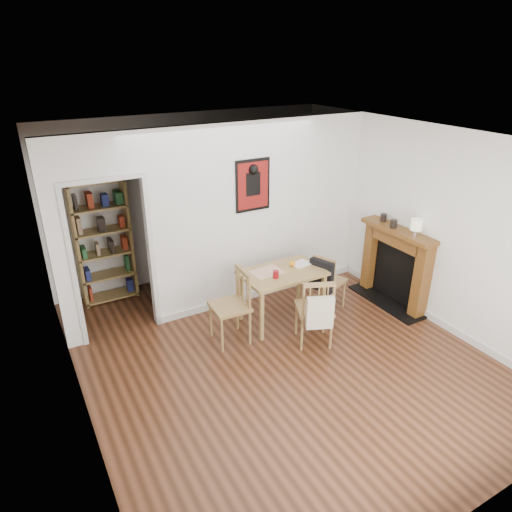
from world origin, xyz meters
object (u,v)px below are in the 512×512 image
chair_front (314,309)px  orange_fruit (292,264)px  bookshelf (103,242)px  fireplace (396,263)px  red_glass (276,274)px  ceramic_jar_b (384,218)px  dining_table (282,278)px  mantel_lamp (416,226)px  chair_right (328,281)px  chair_left (230,307)px  notebook (301,264)px  ceramic_jar_a (394,224)px

chair_front → orange_fruit: chair_front is taller
chair_front → bookshelf: size_ratio=0.51×
fireplace → red_glass: fireplace is taller
fireplace → ceramic_jar_b: bearing=92.6°
dining_table → mantel_lamp: bearing=-22.0°
mantel_lamp → bookshelf: bearing=145.5°
dining_table → chair_right: size_ratio=1.27×
chair_front → fireplace: size_ratio=0.76×
chair_right → chair_front: size_ratio=0.91×
dining_table → fireplace: bearing=-12.2°
chair_left → chair_front: bearing=-31.4°
fireplace → notebook: size_ratio=4.65×
mantel_lamp → ceramic_jar_a: size_ratio=2.02×
dining_table → red_glass: bearing=-147.0°
red_glass → ceramic_jar_b: (1.87, 0.07, 0.43)m
fireplace → ceramic_jar_b: size_ratio=11.17×
chair_right → ceramic_jar_a: 1.20m
mantel_lamp → orange_fruit: bearing=153.0°
chair_right → fireplace: bearing=-17.5°
dining_table → bookshelf: bearing=137.0°
chair_front → ceramic_jar_a: 1.76m
dining_table → bookshelf: (-1.91, 1.78, 0.26)m
bookshelf → notebook: (2.25, -1.71, -0.16)m
bookshelf → ceramic_jar_a: size_ratio=15.77×
notebook → ceramic_jar_b: size_ratio=2.40×
red_glass → mantel_lamp: 1.98m
orange_fruit → mantel_lamp: mantel_lamp is taller
fireplace → chair_left: bearing=173.9°
chair_left → red_glass: size_ratio=9.90×
notebook → ceramic_jar_b: ceramic_jar_b is taller
bookshelf → fireplace: bookshelf is taller
bookshelf → ceramic_jar_b: bearing=-26.8°
mantel_lamp → ceramic_jar_b: mantel_lamp is taller
chair_right → ceramic_jar_b: 1.23m
chair_left → orange_fruit: chair_left is taller
orange_fruit → dining_table: bearing=-160.7°
chair_left → red_glass: bearing=-1.2°
chair_right → fireplace: (0.97, -0.31, 0.17)m
orange_fruit → ceramic_jar_b: ceramic_jar_b is taller
bookshelf → chair_right: bearing=-34.8°
bookshelf → ceramic_jar_b: bookshelf is taller
fireplace → red_glass: bearing=172.2°
bookshelf → red_glass: bookshelf is taller
red_glass → dining_table: bearing=33.0°
orange_fruit → mantel_lamp: 1.71m
dining_table → ceramic_jar_a: bearing=-10.4°
chair_left → ceramic_jar_b: bearing=1.3°
red_glass → ceramic_jar_a: bearing=-6.0°
mantel_lamp → fireplace: bearing=79.9°
fireplace → notebook: (-1.37, 0.44, 0.13)m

